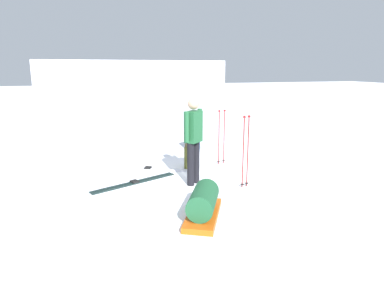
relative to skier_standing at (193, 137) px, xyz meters
name	(u,v)px	position (x,y,z in m)	size (l,w,h in m)	color
ground_plane	(192,176)	(0.12, 0.47, -0.95)	(80.00, 80.00, 0.00)	white
distant_snow_ridge	(132,76)	(2.25, 26.27, 0.47)	(16.70, 5.00, 2.85)	white
skier_standing	(193,137)	(0.00, 0.00, 0.00)	(0.45, 0.41, 1.70)	black
ski_pair_near	(135,183)	(-1.11, 0.38, -0.94)	(1.77, 0.88, 0.05)	black
ski_pair_far	(148,169)	(-0.69, 1.24, -0.94)	(1.83, 1.01, 0.05)	silver
backpack_large_dark	(191,156)	(0.27, 1.04, -0.67)	(0.35, 0.37, 0.59)	#4F5420
backpack_bright	(193,139)	(0.84, 2.75, -0.66)	(0.38, 0.40, 0.60)	navy
ski_poles_planted_near	(246,148)	(0.89, -0.46, -0.18)	(0.18, 0.10, 1.39)	maroon
ski_poles_planted_far	(222,134)	(1.07, 1.19, -0.23)	(0.22, 0.11, 1.30)	maroon
gear_sled	(203,204)	(-0.32, -1.52, -0.73)	(0.95, 1.26, 0.49)	#D95812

